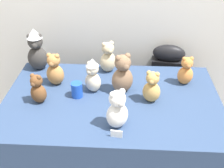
{
  "coord_description": "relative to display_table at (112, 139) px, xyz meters",
  "views": [
    {
      "loc": [
        0.08,
        -1.31,
        1.95
      ],
      "look_at": [
        0.0,
        0.25,
        0.91
      ],
      "focal_mm": 44.02,
      "sensor_mm": 36.0,
      "label": 1
    }
  ],
  "objects": [
    {
      "name": "name_card_front_left",
      "position": [
        0.05,
        -0.38,
        0.42
      ],
      "size": [
        0.07,
        0.02,
        0.05
      ],
      "primitive_type": "cube",
      "rotation": [
        0.0,
        0.0,
        -0.13
      ],
      "color": "white",
      "rests_on": "display_table"
    },
    {
      "name": "teddy_bear_honey",
      "position": [
        0.27,
        -0.01,
        0.51
      ],
      "size": [
        0.14,
        0.13,
        0.24
      ],
      "rotation": [
        0.0,
        0.0,
        -0.27
      ],
      "color": "tan",
      "rests_on": "display_table"
    },
    {
      "name": "teddy_bear_sand",
      "position": [
        -0.05,
        0.37,
        0.52
      ],
      "size": [
        0.17,
        0.16,
        0.26
      ],
      "rotation": [
        0.0,
        0.0,
        0.47
      ],
      "color": "#CCB78E",
      "rests_on": "display_table"
    },
    {
      "name": "instrument_case",
      "position": [
        0.46,
        0.6,
        0.07
      ],
      "size": [
        0.29,
        0.16,
        0.93
      ],
      "rotation": [
        0.0,
        0.0,
        -0.14
      ],
      "color": "black",
      "rests_on": "ground_plane"
    },
    {
      "name": "teddy_bear_charcoal",
      "position": [
        -0.62,
        0.38,
        0.57
      ],
      "size": [
        0.18,
        0.16,
        0.35
      ],
      "rotation": [
        0.0,
        0.0,
        0.17
      ],
      "color": "#383533",
      "rests_on": "display_table"
    },
    {
      "name": "teddy_bear_snow",
      "position": [
        0.05,
        -0.28,
        0.52
      ],
      "size": [
        0.18,
        0.17,
        0.27
      ],
      "rotation": [
        0.0,
        0.0,
        0.57
      ],
      "color": "white",
      "rests_on": "display_table"
    },
    {
      "name": "display_table",
      "position": [
        0.0,
        0.0,
        0.0
      ],
      "size": [
        1.52,
        0.94,
        0.79
      ],
      "primitive_type": "cube",
      "color": "navy",
      "rests_on": "ground_plane"
    },
    {
      "name": "teddy_bear_mocha",
      "position": [
        0.07,
        0.09,
        0.54
      ],
      "size": [
        0.2,
        0.19,
        0.3
      ],
      "rotation": [
        0.0,
        0.0,
        0.48
      ],
      "color": "#7F6047",
      "rests_on": "display_table"
    },
    {
      "name": "teddy_bear_caramel",
      "position": [
        -0.43,
        0.16,
        0.52
      ],
      "size": [
        0.15,
        0.13,
        0.26
      ],
      "rotation": [
        0.0,
        0.0,
        -0.16
      ],
      "color": "#B27A42",
      "rests_on": "display_table"
    },
    {
      "name": "teddy_bear_cream",
      "position": [
        -0.14,
        0.09,
        0.53
      ],
      "size": [
        0.16,
        0.15,
        0.26
      ],
      "rotation": [
        0.0,
        0.0,
        -0.55
      ],
      "color": "beige",
      "rests_on": "display_table"
    },
    {
      "name": "teddy_bear_ginger",
      "position": [
        0.54,
        0.22,
        0.5
      ],
      "size": [
        0.13,
        0.11,
        0.23
      ],
      "rotation": [
        0.0,
        0.0,
        0.12
      ],
      "color": "#D17F3D",
      "rests_on": "display_table"
    },
    {
      "name": "party_cup_blue",
      "position": [
        -0.25,
        0.01,
        0.45
      ],
      "size": [
        0.08,
        0.08,
        0.11
      ],
      "primitive_type": "cylinder",
      "color": "blue",
      "rests_on": "display_table"
    },
    {
      "name": "teddy_bear_chestnut",
      "position": [
        -0.5,
        -0.07,
        0.5
      ],
      "size": [
        0.14,
        0.13,
        0.22
      ],
      "rotation": [
        0.0,
        0.0,
        -0.35
      ],
      "color": "brown",
      "rests_on": "display_table"
    }
  ]
}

